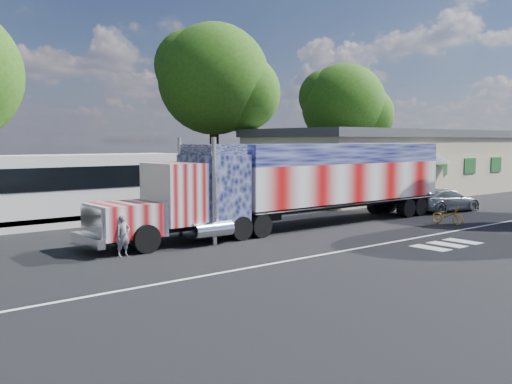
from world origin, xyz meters
TOP-DOWN VIEW (x-y plane):
  - ground at (0.00, 0.00)m, footprint 100.00×100.00m
  - lane_markings at (1.71, -3.77)m, footprint 30.00×2.67m
  - semi_truck at (2.86, 2.65)m, footprint 21.08×3.33m
  - coach_bus at (-6.44, 10.88)m, footprint 12.46×2.90m
  - hall_building at (19.92, 10.86)m, footprint 22.40×12.80m
  - parked_car at (14.01, 1.68)m, footprint 5.04×2.71m
  - woman at (-7.65, 1.50)m, footprint 0.61×0.43m
  - bicycle at (9.29, -1.46)m, footprint 0.84×1.77m
  - tree_ne_a at (8.01, 17.68)m, footprint 8.82×8.40m
  - tree_far_ne at (24.78, 19.74)m, footprint 8.59×8.18m

SIDE VIEW (x-z plane):
  - ground at x=0.00m, z-range 0.00..0.00m
  - lane_markings at x=1.71m, z-range 0.00..0.01m
  - bicycle at x=9.29m, z-range 0.00..0.89m
  - parked_car at x=14.01m, z-range 0.00..1.39m
  - woman at x=-7.65m, z-range 0.00..1.58m
  - coach_bus at x=-6.44m, z-range 0.07..3.69m
  - semi_truck at x=2.86m, z-range 0.07..4.56m
  - hall_building at x=19.92m, z-range 0.02..5.22m
  - tree_far_ne at x=24.78m, z-range 1.77..13.59m
  - tree_ne_a at x=8.01m, z-range 2.33..15.52m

